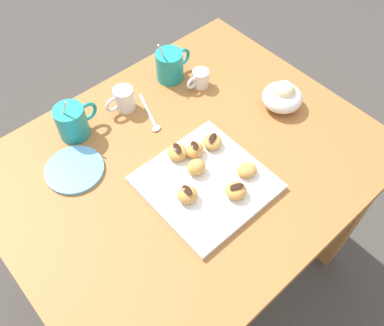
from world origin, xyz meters
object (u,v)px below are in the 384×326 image
(dining_table, at_px, (187,186))
(beignet_6, at_px, (236,191))
(ice_cream_bowl, at_px, (282,96))
(pastry_plate_square, at_px, (206,183))
(coffee_mug_teal_right, at_px, (170,65))
(beignet_5, at_px, (212,142))
(cream_pitcher_white, at_px, (124,98))
(saucer_sky_left, at_px, (75,170))
(beignet_3, at_px, (177,152))
(coffee_mug_teal_left, at_px, (72,121))
(beignet_2, at_px, (195,150))
(chocolate_sauce_pitcher, at_px, (200,78))
(beignet_0, at_px, (247,170))
(beignet_4, at_px, (196,167))
(beignet_1, at_px, (187,195))

(dining_table, distance_m, beignet_6, 0.24)
(dining_table, height_order, ice_cream_bowl, ice_cream_bowl)
(pastry_plate_square, xyz_separation_m, coffee_mug_teal_right, (0.20, 0.38, 0.04))
(beignet_5, bearing_deg, cream_pitcher_white, 106.85)
(saucer_sky_left, distance_m, beignet_3, 0.28)
(ice_cream_bowl, height_order, saucer_sky_left, ice_cream_bowl)
(coffee_mug_teal_left, bearing_deg, ice_cream_bowl, -31.29)
(dining_table, height_order, coffee_mug_teal_right, coffee_mug_teal_right)
(saucer_sky_left, xyz_separation_m, beignet_2, (0.27, -0.18, 0.03))
(dining_table, relative_size, beignet_3, 18.94)
(beignet_5, xyz_separation_m, beignet_6, (-0.07, -0.16, 0.00))
(chocolate_sauce_pitcher, xyz_separation_m, beignet_0, (-0.15, -0.34, 0.00))
(coffee_mug_teal_left, relative_size, beignet_4, 2.97)
(coffee_mug_teal_right, relative_size, beignet_6, 2.69)
(pastry_plate_square, bearing_deg, coffee_mug_teal_right, 62.48)
(beignet_4, xyz_separation_m, beignet_5, (0.09, 0.04, -0.00))
(saucer_sky_left, bearing_deg, cream_pitcher_white, 22.40)
(beignet_2, bearing_deg, beignet_6, -93.20)
(coffee_mug_teal_right, bearing_deg, beignet_2, -118.61)
(pastry_plate_square, xyz_separation_m, beignet_2, (0.04, 0.09, 0.03))
(saucer_sky_left, bearing_deg, dining_table, -34.73)
(beignet_5, bearing_deg, beignet_3, 160.04)
(saucer_sky_left, xyz_separation_m, beignet_4, (0.23, -0.23, 0.03))
(saucer_sky_left, bearing_deg, beignet_6, -52.97)
(coffee_mug_teal_left, height_order, ice_cream_bowl, coffee_mug_teal_left)
(dining_table, height_order, cream_pitcher_white, cream_pitcher_white)
(dining_table, xyz_separation_m, beignet_5, (0.08, -0.02, 0.16))
(coffee_mug_teal_right, height_order, beignet_3, coffee_mug_teal_right)
(saucer_sky_left, height_order, beignet_4, beignet_4)
(beignet_3, bearing_deg, saucer_sky_left, 146.02)
(cream_pitcher_white, bearing_deg, coffee_mug_teal_left, 175.68)
(coffee_mug_teal_right, distance_m, saucer_sky_left, 0.45)
(pastry_plate_square, xyz_separation_m, beignet_0, (0.10, -0.05, 0.02))
(coffee_mug_teal_left, bearing_deg, beignet_0, -59.39)
(beignet_4, bearing_deg, cream_pitcher_white, 89.21)
(beignet_6, bearing_deg, beignet_2, 86.80)
(coffee_mug_teal_left, xyz_separation_m, beignet_4, (0.16, -0.34, -0.02))
(chocolate_sauce_pitcher, height_order, beignet_5, chocolate_sauce_pitcher)
(coffee_mug_teal_right, distance_m, beignet_0, 0.44)
(chocolate_sauce_pitcher, bearing_deg, saucer_sky_left, -177.52)
(pastry_plate_square, relative_size, beignet_5, 5.58)
(ice_cream_bowl, xyz_separation_m, beignet_3, (-0.37, 0.05, -0.01))
(coffee_mug_teal_right, height_order, beignet_0, coffee_mug_teal_right)
(coffee_mug_teal_right, xyz_separation_m, cream_pitcher_white, (-0.19, -0.01, -0.01))
(beignet_4, relative_size, beignet_6, 0.91)
(beignet_2, xyz_separation_m, beignet_6, (-0.01, -0.17, -0.00))
(beignet_1, height_order, beignet_3, beignet_1)
(saucer_sky_left, relative_size, beignet_5, 2.95)
(cream_pitcher_white, bearing_deg, chocolate_sauce_pitcher, -18.34)
(beignet_0, relative_size, beignet_6, 0.99)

